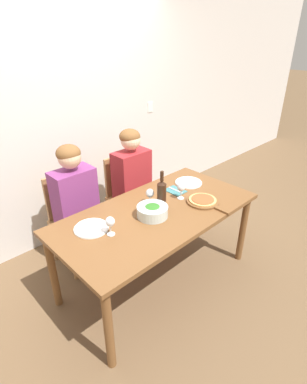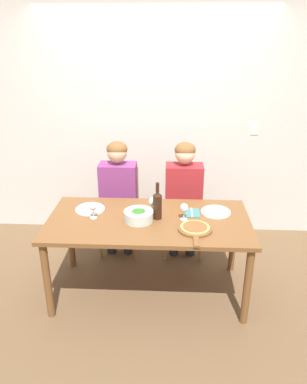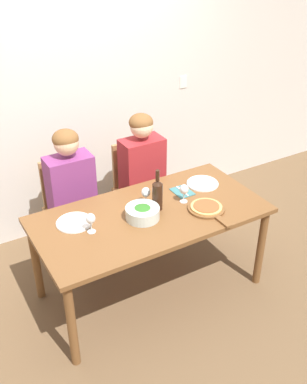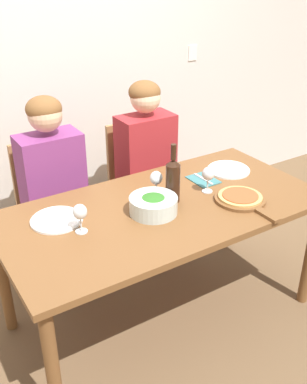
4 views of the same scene
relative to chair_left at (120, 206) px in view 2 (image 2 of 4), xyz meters
The scene contains 16 objects.
ground_plane 1.00m from the chair_left, 65.81° to the right, with size 40.00×40.00×0.00m, color brown.
back_wall 1.04m from the chair_left, 52.81° to the left, with size 10.00×0.06×2.70m.
dining_table 0.89m from the chair_left, 65.81° to the right, with size 1.74×0.87×0.75m.
chair_left is the anchor object (origin of this frame).
chair_right 0.68m from the chair_left, ahead, with size 0.42×0.42×0.90m.
person_woman 0.27m from the chair_left, 90.00° to the right, with size 0.47×0.51×1.23m.
person_man 0.73m from the chair_left, ahead, with size 0.47×0.51×1.23m.
wine_bottle 0.97m from the chair_left, 60.80° to the right, with size 0.08×0.08×0.33m.
broccoli_bowl 0.92m from the chair_left, 71.60° to the right, with size 0.25×0.25×0.10m.
dinner_plate_left 0.71m from the chair_left, 106.05° to the right, with size 0.26×0.26×0.02m.
dinner_plate_right 1.17m from the chair_left, 33.96° to the right, with size 0.26×0.26×0.02m.
pizza_on_board 1.26m from the chair_left, 52.66° to the right, with size 0.28×0.42×0.04m.
wine_glass_left 0.88m from the chair_left, 98.50° to the right, with size 0.07×0.07×0.15m.
wine_glass_right 1.09m from the chair_left, 50.09° to the right, with size 0.07×0.07×0.15m.
wine_glass_centre 0.86m from the chair_left, 60.30° to the right, with size 0.07×0.07×0.15m.
fork_on_napkin 1.02m from the chair_left, 41.94° to the right, with size 0.14×0.18×0.01m.
Camera 2 is at (0.18, -2.87, 2.22)m, focal length 35.00 mm.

